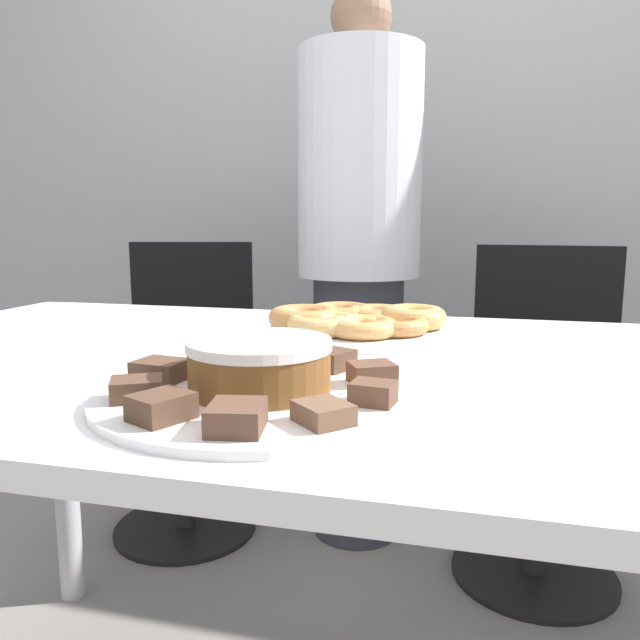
% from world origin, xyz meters
% --- Properties ---
extents(wall_back, '(8.00, 0.05, 2.60)m').
position_xyz_m(wall_back, '(0.00, 1.56, 1.30)').
color(wall_back, '#A8AAAD').
rests_on(wall_back, ground_plane).
extents(table, '(1.60, 0.91, 0.76)m').
position_xyz_m(table, '(0.00, 0.00, 0.67)').
color(table, white).
rests_on(table, ground_plane).
extents(person_standing, '(0.36, 0.36, 1.61)m').
position_xyz_m(person_standing, '(-0.09, 0.92, 0.84)').
color(person_standing, '#383842').
rests_on(person_standing, ground_plane).
extents(office_chair_left, '(0.53, 0.53, 0.89)m').
position_xyz_m(office_chair_left, '(-0.63, 0.85, 0.42)').
color(office_chair_left, black).
rests_on(office_chair_left, ground_plane).
extents(office_chair_right, '(0.47, 0.47, 0.89)m').
position_xyz_m(office_chair_right, '(0.43, 0.85, 0.42)').
color(office_chair_right, black).
rests_on(office_chair_right, ground_plane).
extents(plate_cake, '(0.38, 0.38, 0.01)m').
position_xyz_m(plate_cake, '(0.01, -0.23, 0.77)').
color(plate_cake, white).
rests_on(plate_cake, table).
extents(plate_donuts, '(0.33, 0.33, 0.01)m').
position_xyz_m(plate_donuts, '(0.05, 0.20, 0.77)').
color(plate_donuts, white).
rests_on(plate_donuts, table).
extents(frosted_cake, '(0.17, 0.17, 0.06)m').
position_xyz_m(frosted_cake, '(0.01, -0.23, 0.80)').
color(frosted_cake, brown).
rests_on(frosted_cake, plate_cake).
extents(lamington_0, '(0.06, 0.06, 0.03)m').
position_xyz_m(lamington_0, '(0.07, -0.11, 0.78)').
color(lamington_0, '#513828').
rests_on(lamington_0, plate_cake).
extents(lamington_1, '(0.05, 0.06, 0.03)m').
position_xyz_m(lamington_1, '(-0.01, -0.10, 0.79)').
color(lamington_1, brown).
rests_on(lamington_1, plate_cake).
extents(lamington_2, '(0.06, 0.06, 0.02)m').
position_xyz_m(lamington_2, '(-0.09, -0.14, 0.78)').
color(lamington_2, '#513828').
rests_on(lamington_2, plate_cake).
extents(lamington_3, '(0.07, 0.06, 0.02)m').
position_xyz_m(lamington_3, '(-0.12, -0.21, 0.78)').
color(lamington_3, '#513828').
rests_on(lamington_3, plate_cake).
extents(lamington_4, '(0.07, 0.07, 0.02)m').
position_xyz_m(lamington_4, '(-0.11, -0.29, 0.78)').
color(lamington_4, '#513828').
rests_on(lamington_4, plate_cake).
extents(lamington_5, '(0.07, 0.07, 0.03)m').
position_xyz_m(lamington_5, '(-0.04, -0.35, 0.78)').
color(lamington_5, '#513828').
rests_on(lamington_5, plate_cake).
extents(lamington_6, '(0.06, 0.07, 0.03)m').
position_xyz_m(lamington_6, '(0.04, -0.36, 0.78)').
color(lamington_6, brown).
rests_on(lamington_6, plate_cake).
extents(lamington_7, '(0.07, 0.07, 0.02)m').
position_xyz_m(lamington_7, '(0.11, -0.32, 0.78)').
color(lamington_7, brown).
rests_on(lamington_7, plate_cake).
extents(lamington_8, '(0.05, 0.04, 0.02)m').
position_xyz_m(lamington_8, '(0.15, -0.25, 0.78)').
color(lamington_8, brown).
rests_on(lamington_8, plate_cake).
extents(lamington_9, '(0.07, 0.06, 0.03)m').
position_xyz_m(lamington_9, '(0.13, -0.16, 0.78)').
color(lamington_9, brown).
rests_on(lamington_9, plate_cake).
extents(donut_0, '(0.10, 0.10, 0.03)m').
position_xyz_m(donut_0, '(0.05, 0.20, 0.79)').
color(donut_0, '#D18E4C').
rests_on(donut_0, plate_donuts).
extents(donut_1, '(0.13, 0.13, 0.03)m').
position_xyz_m(donut_1, '(-0.01, 0.14, 0.79)').
color(donut_1, '#E5AD66').
rests_on(donut_1, plate_donuts).
extents(donut_2, '(0.12, 0.12, 0.03)m').
position_xyz_m(donut_2, '(0.06, 0.14, 0.79)').
color(donut_2, tan).
rests_on(donut_2, plate_donuts).
extents(donut_3, '(0.12, 0.12, 0.03)m').
position_xyz_m(donut_3, '(0.11, 0.18, 0.79)').
color(donut_3, '#C68447').
rests_on(donut_3, plate_donuts).
extents(donut_4, '(0.12, 0.12, 0.04)m').
position_xyz_m(donut_4, '(0.14, 0.24, 0.79)').
color(donut_4, tan).
rests_on(donut_4, plate_donuts).
extents(donut_5, '(0.12, 0.12, 0.03)m').
position_xyz_m(donut_5, '(0.07, 0.27, 0.79)').
color(donut_5, '#D18E4C').
rests_on(donut_5, plate_donuts).
extents(donut_6, '(0.13, 0.13, 0.04)m').
position_xyz_m(donut_6, '(0.00, 0.26, 0.79)').
color(donut_6, '#C68447').
rests_on(donut_6, plate_donuts).
extents(donut_7, '(0.13, 0.13, 0.04)m').
position_xyz_m(donut_7, '(-0.05, 0.19, 0.79)').
color(donut_7, '#C68447').
rests_on(donut_7, plate_donuts).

